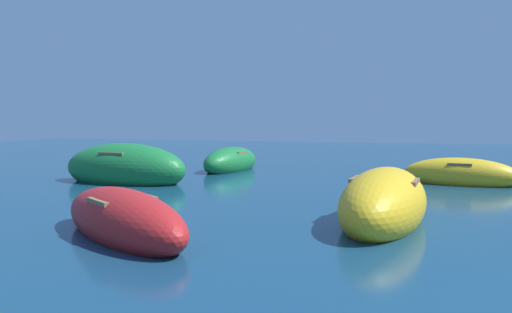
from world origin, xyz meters
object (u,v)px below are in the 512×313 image
object	(u,v)px
moored_boat_4	(384,203)
moored_boat_8	(231,162)
moored_boat_6	(125,168)
moored_boat_1	(460,175)
moored_boat_7	(123,220)

from	to	relation	value
moored_boat_4	moored_boat_8	distance (m)	10.89
moored_boat_4	moored_boat_6	bearing A→B (deg)	-107.44
moored_boat_1	moored_boat_4	world-z (taller)	moored_boat_4
moored_boat_1	moored_boat_4	xyz separation A→B (m)	(-2.34, -6.89, 0.10)
moored_boat_4	moored_boat_8	size ratio (longest dim) A/B	1.16
moored_boat_6	moored_boat_7	xyz separation A→B (m)	(4.11, -6.80, -0.16)
moored_boat_1	moored_boat_8	bearing A→B (deg)	-2.94
moored_boat_4	moored_boat_6	distance (m)	9.72
moored_boat_4	moored_boat_7	world-z (taller)	moored_boat_4
moored_boat_1	moored_boat_4	distance (m)	7.28
moored_boat_1	moored_boat_8	size ratio (longest dim) A/B	0.97
moored_boat_8	moored_boat_4	bearing A→B (deg)	46.52
moored_boat_6	moored_boat_8	xyz separation A→B (m)	(2.30, 4.59, -0.13)
moored_boat_4	moored_boat_7	bearing A→B (deg)	-52.66
moored_boat_4	moored_boat_7	xyz separation A→B (m)	(-4.67, -2.63, -0.09)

